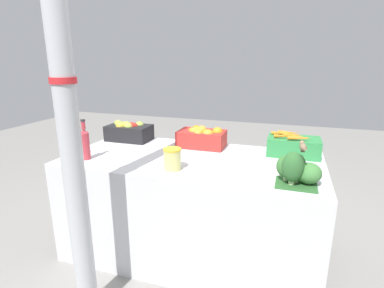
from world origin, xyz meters
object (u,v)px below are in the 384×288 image
(juice_bottle_cloudy, at_px, (70,143))
(juice_bottle_ruby, at_px, (85,143))
(orange_crate, at_px, (202,137))
(pickle_jar, at_px, (172,159))
(sparrow_bird, at_px, (303,147))
(apple_crate, at_px, (129,131))
(carrot_crate, at_px, (293,146))
(support_pole, at_px, (66,105))
(broccoli_pile, at_px, (296,169))

(juice_bottle_cloudy, xyz_separation_m, juice_bottle_ruby, (0.13, 0.00, 0.01))
(orange_crate, xyz_separation_m, juice_bottle_cloudy, (-0.80, -0.55, 0.02))
(juice_bottle_cloudy, relative_size, pickle_jar, 1.80)
(orange_crate, relative_size, sparrow_bird, 2.66)
(apple_crate, bearing_deg, juice_bottle_cloudy, -105.50)
(carrot_crate, distance_m, juice_bottle_ruby, 1.47)
(support_pole, xyz_separation_m, broccoli_pile, (1.08, 0.48, -0.37))
(juice_bottle_cloudy, relative_size, sparrow_bird, 1.82)
(broccoli_pile, xyz_separation_m, juice_bottle_ruby, (-1.38, 0.00, 0.03))
(juice_bottle_ruby, bearing_deg, support_pole, -58.23)
(support_pole, xyz_separation_m, orange_crate, (0.37, 1.03, -0.38))
(broccoli_pile, xyz_separation_m, sparrow_bird, (0.02, -0.00, 0.13))
(carrot_crate, relative_size, broccoli_pile, 1.49)
(broccoli_pile, distance_m, sparrow_bird, 0.13)
(orange_crate, xyz_separation_m, pickle_jar, (-0.03, -0.55, -0.01))
(orange_crate, distance_m, broccoli_pile, 0.89)
(broccoli_pile, xyz_separation_m, juice_bottle_cloudy, (-1.51, 0.00, 0.01))
(pickle_jar, bearing_deg, broccoli_pile, -0.00)
(apple_crate, xyz_separation_m, orange_crate, (0.65, 0.00, 0.00))
(apple_crate, height_order, carrot_crate, carrot_crate)
(juice_bottle_cloudy, bearing_deg, support_pole, -48.41)
(orange_crate, bearing_deg, juice_bottle_cloudy, -145.63)
(sparrow_bird, bearing_deg, apple_crate, 60.48)
(apple_crate, distance_m, juice_bottle_ruby, 0.55)
(carrot_crate, bearing_deg, sparrow_bird, -86.14)
(pickle_jar, bearing_deg, sparrow_bird, -0.36)
(carrot_crate, bearing_deg, broccoli_pile, -88.29)
(support_pole, xyz_separation_m, juice_bottle_cloudy, (-0.43, 0.48, -0.35))
(apple_crate, distance_m, pickle_jar, 0.83)
(sparrow_bird, bearing_deg, support_pole, 105.88)
(support_pole, distance_m, juice_bottle_ruby, 0.66)
(apple_crate, xyz_separation_m, juice_bottle_ruby, (-0.02, -0.55, 0.04))
(broccoli_pile, relative_size, sparrow_bird, 1.79)
(orange_crate, height_order, sparrow_bird, sparrow_bird)
(apple_crate, relative_size, sparrow_bird, 2.66)
(juice_bottle_ruby, bearing_deg, pickle_jar, -0.17)
(apple_crate, bearing_deg, orange_crate, 0.10)
(broccoli_pile, xyz_separation_m, pickle_jar, (-0.73, 0.00, -0.02))
(juice_bottle_ruby, height_order, sparrow_bird, juice_bottle_ruby)
(apple_crate, xyz_separation_m, broccoli_pile, (1.35, -0.55, 0.01))
(support_pole, relative_size, apple_crate, 6.63)
(juice_bottle_ruby, relative_size, pickle_jar, 2.04)
(support_pole, distance_m, sparrow_bird, 1.22)
(carrot_crate, height_order, broccoli_pile, broccoli_pile)
(apple_crate, xyz_separation_m, pickle_jar, (0.62, -0.55, -0.01))
(carrot_crate, bearing_deg, juice_bottle_ruby, -158.10)
(orange_crate, height_order, pickle_jar, orange_crate)
(pickle_jar, distance_m, sparrow_bird, 0.77)
(support_pole, distance_m, orange_crate, 1.16)
(support_pole, xyz_separation_m, carrot_crate, (1.06, 1.03, -0.39))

